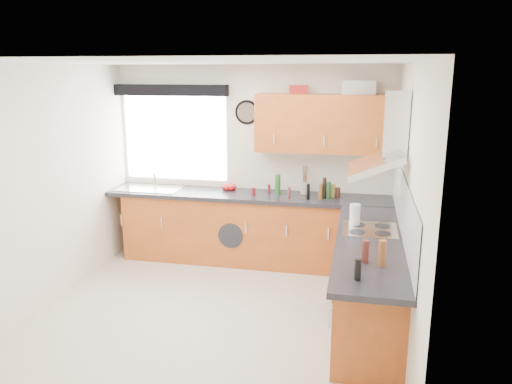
% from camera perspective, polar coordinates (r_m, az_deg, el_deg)
% --- Properties ---
extents(ground_plane, '(3.60, 3.60, 0.00)m').
position_cam_1_polar(ground_plane, '(5.26, -4.73, -13.80)').
color(ground_plane, beige).
extents(ceiling, '(3.60, 3.60, 0.02)m').
position_cam_1_polar(ceiling, '(4.66, -5.35, 14.60)').
color(ceiling, white).
rests_on(ceiling, wall_back).
extents(wall_back, '(3.60, 0.02, 2.50)m').
position_cam_1_polar(wall_back, '(6.51, -0.42, 3.33)').
color(wall_back, silver).
rests_on(wall_back, ground_plane).
extents(wall_front, '(3.60, 0.02, 2.50)m').
position_cam_1_polar(wall_front, '(3.21, -14.46, -8.15)').
color(wall_front, silver).
rests_on(wall_front, ground_plane).
extents(wall_left, '(0.02, 3.60, 2.50)m').
position_cam_1_polar(wall_left, '(5.60, -22.95, 0.51)').
color(wall_left, silver).
rests_on(wall_left, ground_plane).
extents(wall_right, '(0.02, 3.60, 2.50)m').
position_cam_1_polar(wall_right, '(4.63, 16.84, -1.57)').
color(wall_right, silver).
rests_on(wall_right, ground_plane).
extents(window, '(1.40, 0.02, 1.10)m').
position_cam_1_polar(window, '(6.76, -9.22, 6.10)').
color(window, silver).
rests_on(window, wall_back).
extents(window_blind, '(1.50, 0.18, 0.14)m').
position_cam_1_polar(window_blind, '(6.62, -9.72, 11.41)').
color(window_blind, black).
rests_on(window_blind, wall_back).
extents(splashback, '(0.01, 3.00, 0.54)m').
position_cam_1_polar(splashback, '(4.93, 16.40, -1.45)').
color(splashback, white).
rests_on(splashback, wall_right).
extents(base_cab_back, '(3.00, 0.58, 0.86)m').
position_cam_1_polar(base_cab_back, '(6.46, -1.83, -4.27)').
color(base_cab_back, '#984519').
rests_on(base_cab_back, ground_plane).
extents(base_cab_corner, '(0.60, 0.60, 0.86)m').
position_cam_1_polar(base_cab_corner, '(6.28, 12.53, -5.13)').
color(base_cab_corner, '#984519').
rests_on(base_cab_corner, ground_plane).
extents(base_cab_right, '(0.58, 2.10, 0.86)m').
position_cam_1_polar(base_cab_right, '(5.02, 12.71, -10.03)').
color(base_cab_right, '#984519').
rests_on(base_cab_right, ground_plane).
extents(worktop_back, '(3.60, 0.62, 0.05)m').
position_cam_1_polar(worktop_back, '(6.30, -1.00, -0.42)').
color(worktop_back, black).
rests_on(worktop_back, base_cab_back).
extents(worktop_right, '(0.62, 2.42, 0.05)m').
position_cam_1_polar(worktop_right, '(4.72, 12.89, -5.68)').
color(worktop_right, black).
rests_on(worktop_right, base_cab_right).
extents(sink, '(0.84, 0.46, 0.10)m').
position_cam_1_polar(sink, '(6.71, -12.15, 0.70)').
color(sink, silver).
rests_on(sink, worktop_back).
extents(oven, '(0.56, 0.58, 0.85)m').
position_cam_1_polar(oven, '(5.16, 12.58, -9.42)').
color(oven, black).
rests_on(oven, ground_plane).
extents(hob_plate, '(0.52, 0.52, 0.01)m').
position_cam_1_polar(hob_plate, '(4.99, 12.87, -4.21)').
color(hob_plate, silver).
rests_on(hob_plate, worktop_right).
extents(extractor_hood, '(0.52, 0.78, 0.66)m').
position_cam_1_polar(extractor_hood, '(4.81, 14.61, 5.46)').
color(extractor_hood, silver).
rests_on(extractor_hood, wall_right).
extents(upper_cabinets, '(1.70, 0.35, 0.70)m').
position_cam_1_polar(upper_cabinets, '(6.13, 8.00, 7.74)').
color(upper_cabinets, '#984519').
rests_on(upper_cabinets, wall_back).
extents(washing_machine, '(0.62, 0.60, 0.87)m').
position_cam_1_polar(washing_machine, '(6.48, -2.24, -4.18)').
color(washing_machine, silver).
rests_on(washing_machine, ground_plane).
extents(wall_clock, '(0.31, 0.04, 0.31)m').
position_cam_1_polar(wall_clock, '(6.42, -1.07, 9.09)').
color(wall_clock, black).
rests_on(wall_clock, wall_back).
extents(casserole, '(0.44, 0.36, 0.16)m').
position_cam_1_polar(casserole, '(6.18, 11.44, 11.67)').
color(casserole, silver).
rests_on(casserole, upper_cabinets).
extents(storage_box, '(0.24, 0.21, 0.10)m').
position_cam_1_polar(storage_box, '(6.23, 4.84, 11.60)').
color(storage_box, '#AB221C').
rests_on(storage_box, upper_cabinets).
extents(utensil_pot, '(0.13, 0.13, 0.15)m').
position_cam_1_polar(utensil_pot, '(6.31, 5.58, 0.45)').
color(utensil_pot, gray).
rests_on(utensil_pot, worktop_back).
extents(kitchen_roll, '(0.10, 0.10, 0.23)m').
position_cam_1_polar(kitchen_roll, '(5.06, 11.23, -2.62)').
color(kitchen_roll, silver).
rests_on(kitchen_roll, worktop_right).
extents(tomato_cluster, '(0.19, 0.19, 0.07)m').
position_cam_1_polar(tomato_cluster, '(6.50, -3.08, 0.55)').
color(tomato_cluster, '#9E0D11').
rests_on(tomato_cluster, worktop_back).
extents(jar_0, '(0.05, 0.05, 0.10)m').
position_cam_1_polar(jar_0, '(6.20, -0.32, 0.05)').
color(jar_0, maroon).
rests_on(jar_0, worktop_back).
extents(jar_1, '(0.04, 0.04, 0.14)m').
position_cam_1_polar(jar_1, '(6.05, 3.83, -0.13)').
color(jar_1, '#541E26').
rests_on(jar_1, worktop_back).
extents(jar_2, '(0.04, 0.04, 0.10)m').
position_cam_1_polar(jar_2, '(6.37, 1.50, 0.42)').
color(jar_2, maroon).
rests_on(jar_2, worktop_back).
extents(jar_3, '(0.05, 0.05, 0.25)m').
position_cam_1_polar(jar_3, '(6.11, 7.81, 0.45)').
color(jar_3, black).
rests_on(jar_3, worktop_back).
extents(jar_4, '(0.05, 0.05, 0.21)m').
position_cam_1_polar(jar_4, '(6.09, 8.30, 0.18)').
color(jar_4, '#17411C').
rests_on(jar_4, worktop_back).
extents(jar_5, '(0.04, 0.04, 0.19)m').
position_cam_1_polar(jar_5, '(6.06, 7.38, 0.07)').
color(jar_5, brown).
rests_on(jar_5, worktop_back).
extents(jar_6, '(0.06, 0.06, 0.12)m').
position_cam_1_polar(jar_6, '(6.18, 9.32, -0.06)').
color(jar_6, '#391A14').
rests_on(jar_6, worktop_back).
extents(jar_7, '(0.07, 0.07, 0.25)m').
position_cam_1_polar(jar_7, '(6.26, 2.50, 0.88)').
color(jar_7, '#1F521D').
rests_on(jar_7, worktop_back).
extents(jar_8, '(0.04, 0.04, 0.19)m').
position_cam_1_polar(jar_8, '(6.02, 5.99, 0.01)').
color(jar_8, black).
rests_on(jar_8, worktop_back).
extents(jar_9, '(0.07, 0.07, 0.16)m').
position_cam_1_polar(jar_9, '(6.19, 8.71, 0.16)').
color(jar_9, olive).
rests_on(jar_9, worktop_back).
extents(bottle_0, '(0.05, 0.05, 0.16)m').
position_cam_1_polar(bottle_0, '(3.81, 11.56, -8.64)').
color(bottle_0, black).
rests_on(bottle_0, worktop_right).
extents(bottle_1, '(0.06, 0.06, 0.18)m').
position_cam_1_polar(bottle_1, '(4.15, 12.36, -6.62)').
color(bottle_1, '#50211C').
rests_on(bottle_1, worktop_right).
extents(bottle_2, '(0.06, 0.06, 0.21)m').
position_cam_1_polar(bottle_2, '(4.10, 14.22, -6.80)').
color(bottle_2, brown).
rests_on(bottle_2, worktop_right).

